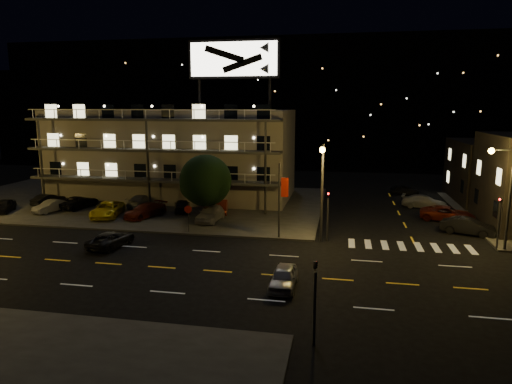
% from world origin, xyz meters
% --- Properties ---
extents(ground, '(140.00, 140.00, 0.00)m').
position_xyz_m(ground, '(0.00, 0.00, 0.00)').
color(ground, black).
rests_on(ground, ground).
extents(curb_nw, '(44.00, 24.00, 0.15)m').
position_xyz_m(curb_nw, '(-14.00, 20.00, 0.07)').
color(curb_nw, '#333331').
rests_on(curb_nw, ground).
extents(motel, '(28.00, 13.80, 18.10)m').
position_xyz_m(motel, '(-9.94, 23.88, 5.34)').
color(motel, gray).
rests_on(motel, ground).
extents(hill_backdrop, '(120.00, 25.00, 24.00)m').
position_xyz_m(hill_backdrop, '(-5.94, 68.78, 11.55)').
color(hill_backdrop, black).
rests_on(hill_backdrop, ground).
extents(streetlight_nc, '(0.44, 1.92, 8.00)m').
position_xyz_m(streetlight_nc, '(8.50, 7.94, 4.96)').
color(streetlight_nc, '#2D2D30').
rests_on(streetlight_nc, ground).
extents(streetlight_ne, '(1.92, 0.44, 8.00)m').
position_xyz_m(streetlight_ne, '(22.14, 8.30, 4.96)').
color(streetlight_ne, '#2D2D30').
rests_on(streetlight_ne, ground).
extents(signal_nw, '(0.20, 0.27, 4.60)m').
position_xyz_m(signal_nw, '(9.00, 8.50, 2.57)').
color(signal_nw, '#2D2D30').
rests_on(signal_nw, ground).
extents(signal_sw, '(0.20, 0.27, 4.60)m').
position_xyz_m(signal_sw, '(9.00, -8.50, 2.57)').
color(signal_sw, '#2D2D30').
rests_on(signal_sw, ground).
extents(signal_ne, '(0.27, 0.20, 4.60)m').
position_xyz_m(signal_ne, '(22.00, 8.50, 2.57)').
color(signal_ne, '#2D2D30').
rests_on(signal_ne, ground).
extents(banner_north, '(0.83, 0.16, 6.40)m').
position_xyz_m(banner_north, '(5.09, 8.40, 3.43)').
color(banner_north, '#2D2D30').
rests_on(banner_north, ground).
extents(stop_sign, '(0.91, 0.11, 2.61)m').
position_xyz_m(stop_sign, '(-3.00, 8.57, 1.71)').
color(stop_sign, '#2D2D30').
rests_on(stop_sign, ground).
extents(tree, '(5.07, 4.89, 6.39)m').
position_xyz_m(tree, '(-2.59, 12.37, 3.95)').
color(tree, black).
rests_on(tree, curb_nw).
extents(lot_car_0, '(2.81, 4.16, 1.32)m').
position_xyz_m(lot_car_0, '(-24.28, 12.12, 0.81)').
color(lot_car_0, black).
rests_on(lot_car_0, curb_nw).
extents(lot_car_1, '(2.39, 3.96, 1.23)m').
position_xyz_m(lot_car_1, '(-19.50, 13.06, 0.77)').
color(lot_car_1, '#939499').
rests_on(lot_car_1, curb_nw).
extents(lot_car_2, '(3.26, 5.45, 1.42)m').
position_xyz_m(lot_car_2, '(-12.76, 12.35, 0.86)').
color(lot_car_2, yellow).
rests_on(lot_car_2, curb_nw).
extents(lot_car_3, '(3.60, 5.02, 1.35)m').
position_xyz_m(lot_car_3, '(-8.94, 12.79, 0.83)').
color(lot_car_3, '#611A0D').
rests_on(lot_car_3, curb_nw).
extents(lot_car_4, '(2.14, 4.64, 1.54)m').
position_xyz_m(lot_car_4, '(-2.17, 12.60, 0.92)').
color(lot_car_4, '#939499').
rests_on(lot_car_4, curb_nw).
extents(lot_car_5, '(2.20, 4.00, 1.25)m').
position_xyz_m(lot_car_5, '(-21.85, 16.03, 0.77)').
color(lot_car_5, black).
rests_on(lot_car_5, curb_nw).
extents(lot_car_6, '(3.23, 5.00, 1.28)m').
position_xyz_m(lot_car_6, '(-17.78, 15.40, 0.79)').
color(lot_car_6, black).
rests_on(lot_car_6, curb_nw).
extents(lot_car_7, '(1.89, 4.54, 1.31)m').
position_xyz_m(lot_car_7, '(-11.41, 17.25, 0.81)').
color(lot_car_7, '#939499').
rests_on(lot_car_7, curb_nw).
extents(lot_car_8, '(2.76, 4.18, 1.32)m').
position_xyz_m(lot_car_8, '(-6.15, 15.71, 0.81)').
color(lot_car_8, black).
rests_on(lot_car_8, curb_nw).
extents(lot_car_9, '(2.38, 4.58, 1.44)m').
position_xyz_m(lot_car_9, '(-2.18, 16.02, 0.87)').
color(lot_car_9, '#611A0D').
rests_on(lot_car_9, curb_nw).
extents(side_car_0, '(4.71, 3.07, 1.47)m').
position_xyz_m(side_car_0, '(20.94, 12.72, 0.73)').
color(side_car_0, black).
rests_on(side_car_0, ground).
extents(side_car_1, '(5.45, 3.45, 1.40)m').
position_xyz_m(side_car_1, '(20.23, 17.50, 0.70)').
color(side_car_1, '#611A0D').
rests_on(side_car_1, ground).
extents(side_car_2, '(5.07, 2.99, 1.38)m').
position_xyz_m(side_car_2, '(18.99, 23.03, 0.69)').
color(side_car_2, '#939499').
rests_on(side_car_2, ground).
extents(side_car_3, '(3.71, 1.79, 1.22)m').
position_xyz_m(side_car_3, '(17.82, 30.49, 0.61)').
color(side_car_3, black).
rests_on(side_car_3, ground).
extents(road_car_east, '(1.56, 3.80, 1.29)m').
position_xyz_m(road_car_east, '(6.73, -1.91, 0.65)').
color(road_car_east, '#939499').
rests_on(road_car_east, ground).
extents(road_car_west, '(2.67, 4.64, 1.22)m').
position_xyz_m(road_car_west, '(-7.72, 3.70, 0.61)').
color(road_car_west, black).
rests_on(road_car_west, ground).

